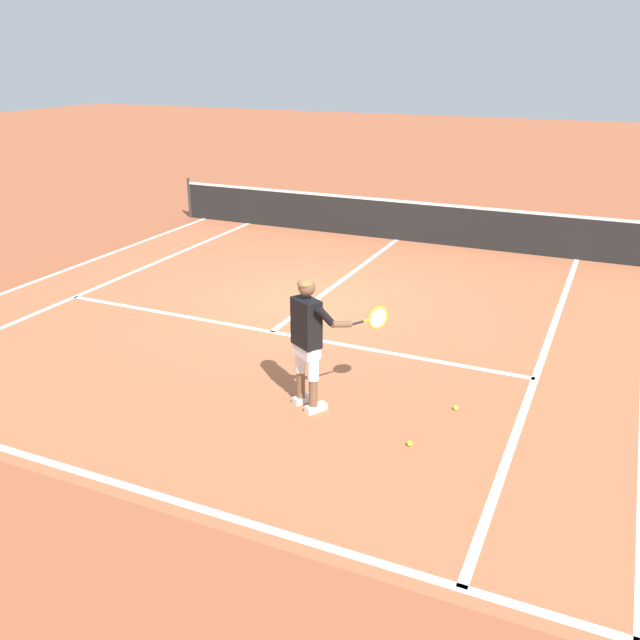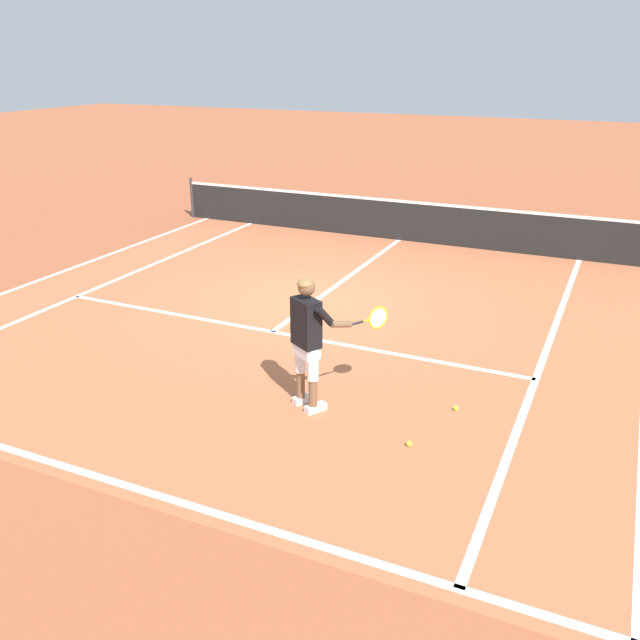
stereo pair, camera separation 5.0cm
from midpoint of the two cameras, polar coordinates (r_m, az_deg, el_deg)
name	(u,v)px [view 2 (the right image)]	position (r m, az deg, el deg)	size (l,w,h in m)	color
ground_plane	(315,301)	(12.32, -0.30, 1.60)	(80.00, 80.00, 0.00)	#9E5133
court_inner_surface	(301,311)	(11.82, -1.49, 0.74)	(10.98, 11.13, 0.00)	#B2603D
line_baseline	(81,471)	(7.88, -19.28, -11.90)	(10.98, 0.10, 0.01)	white
line_service	(273,332)	(10.97, -3.87, -0.99)	(8.23, 0.10, 0.01)	white
line_centre_service	(348,277)	(13.69, 2.50, 3.66)	(0.10, 6.40, 0.01)	white
line_singles_left	(114,280)	(14.04, -16.78, 3.20)	(0.10, 10.73, 0.01)	white
line_singles_right	(546,351)	(10.79, 18.56, -2.52)	(0.10, 10.73, 0.01)	white
line_doubles_left	(62,272)	(14.96, -20.79, 3.81)	(0.10, 10.73, 0.01)	white
tennis_net	(400,220)	(16.46, 6.81, 8.37)	(11.96, 0.08, 1.07)	#333338
tennis_player	(309,335)	(8.26, -0.79, -1.29)	(1.05, 0.90, 1.71)	white
tennis_ball_near_feet	(409,444)	(7.94, 7.67, -10.26)	(0.07, 0.07, 0.07)	#CCE02D
tennis_ball_by_baseline	(456,408)	(8.76, 11.49, -7.28)	(0.07, 0.07, 0.07)	#CCE02D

